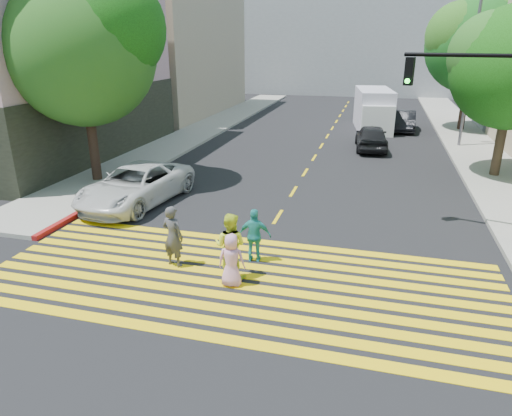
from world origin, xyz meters
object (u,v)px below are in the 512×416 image
at_px(pedestrian_child, 231,260).
at_px(tree_right_far, 475,40).
at_px(pedestrian_woman, 230,246).
at_px(dark_car_parked, 404,121).
at_px(pedestrian_extra, 255,236).
at_px(silver_car, 382,108).
at_px(pedestrian_man, 173,236).
at_px(white_van, 374,111).
at_px(white_sedan, 136,185).
at_px(dark_car_near, 371,137).
at_px(traffic_signal, 499,117).
at_px(tree_left, 83,43).

bearing_deg(pedestrian_child, tree_right_far, -114.60).
relative_size(pedestrian_woman, dark_car_parked, 0.44).
bearing_deg(dark_car_parked, pedestrian_extra, -100.64).
xyz_separation_m(tree_right_far, silver_car, (-5.35, 5.82, -5.28)).
bearing_deg(pedestrian_extra, pedestrian_child, 73.79).
distance_m(pedestrian_man, silver_car, 29.94).
bearing_deg(white_van, silver_car, 76.97).
bearing_deg(pedestrian_extra, dark_car_parked, -110.61).
bearing_deg(pedestrian_extra, white_sedan, -40.44).
distance_m(pedestrian_extra, white_sedan, 6.63).
distance_m(tree_right_far, pedestrian_extra, 24.89).
distance_m(tree_right_far, dark_car_parked, 6.57).
bearing_deg(dark_car_near, pedestrian_woman, 74.30).
distance_m(tree_right_far, silver_car, 9.51).
xyz_separation_m(pedestrian_woman, dark_car_near, (3.11, 16.34, -0.17)).
relative_size(pedestrian_man, white_van, 0.29).
relative_size(pedestrian_woman, pedestrian_child, 1.26).
relative_size(pedestrian_child, white_van, 0.23).
bearing_deg(pedestrian_child, white_van, -101.65).
bearing_deg(pedestrian_child, dark_car_near, -104.59).
xyz_separation_m(pedestrian_woman, pedestrian_child, (0.17, -0.43, -0.19)).
bearing_deg(dark_car_near, dark_car_parked, -112.01).
distance_m(white_sedan, white_van, 20.01).
height_order(white_van, traffic_signal, traffic_signal).
relative_size(silver_car, dark_car_parked, 1.06).
relative_size(tree_left, pedestrian_extra, 5.52).
height_order(pedestrian_man, dark_car_parked, pedestrian_man).
bearing_deg(silver_car, dark_car_near, 78.61).
distance_m(pedestrian_extra, dark_car_near, 15.53).
relative_size(tree_right_far, dark_car_near, 2.08).
relative_size(dark_car_near, traffic_signal, 0.72).
relative_size(pedestrian_extra, traffic_signal, 0.26).
distance_m(tree_right_far, white_sedan, 24.50).
bearing_deg(pedestrian_man, pedestrian_extra, -143.98).
distance_m(pedestrian_man, traffic_signal, 9.85).
relative_size(pedestrian_man, silver_car, 0.41).
bearing_deg(tree_right_far, pedestrian_extra, -110.70).
distance_m(pedestrian_woman, white_van, 22.99).
relative_size(tree_left, traffic_signal, 1.46).
distance_m(pedestrian_child, silver_car, 30.29).
xyz_separation_m(pedestrian_woman, dark_car_parked, (5.14, 22.93, -0.23)).
height_order(pedestrian_man, pedestrian_extra, pedestrian_man).
xyz_separation_m(tree_left, tree_right_far, (17.23, 17.17, 0.12)).
height_order(tree_left, pedestrian_extra, tree_left).
bearing_deg(white_sedan, tree_right_far, 60.71).
xyz_separation_m(tree_right_far, dark_car_near, (-5.87, -7.50, -5.19)).
relative_size(pedestrian_extra, white_van, 0.26).
distance_m(pedestrian_man, white_sedan, 5.63).
relative_size(dark_car_near, dark_car_parked, 1.05).
height_order(pedestrian_man, traffic_signal, traffic_signal).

